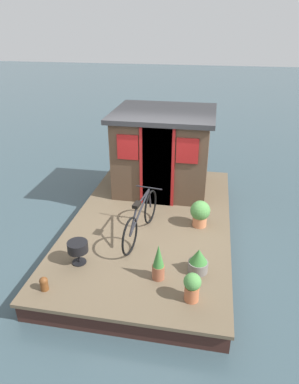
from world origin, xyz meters
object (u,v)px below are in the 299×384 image
at_px(bicycle, 141,219).
at_px(potted_plant_lavender, 192,286).
at_px(potted_plant_sage, 158,263).
at_px(potted_plant_thyme, 200,213).
at_px(charcoal_grill, 78,248).
at_px(mooring_bollard, 44,283).
at_px(houseboat_cabin, 163,150).
at_px(potted_plant_basil, 198,261).

bearing_deg(bicycle, potted_plant_lavender, -144.70).
bearing_deg(potted_plant_sage, bicycle, 24.50).
xyz_separation_m(bicycle, potted_plant_thyme, (0.56, -1.03, -0.09)).
distance_m(potted_plant_thyme, potted_plant_sage, 1.73).
height_order(potted_plant_thyme, charcoal_grill, potted_plant_thyme).
bearing_deg(mooring_bollard, potted_plant_lavender, -85.00).
bearing_deg(houseboat_cabin, potted_plant_thyme, -149.26).
bearing_deg(potted_plant_sage, potted_plant_thyme, -18.03).
bearing_deg(potted_plant_thyme, charcoal_grill, 128.93).
bearing_deg(potted_plant_lavender, mooring_bollard, 95.00).
xyz_separation_m(houseboat_cabin, potted_plant_sage, (-3.25, -0.42, -0.62)).
relative_size(bicycle, potted_plant_thyme, 3.30).
height_order(potted_plant_basil, potted_plant_sage, potted_plant_sage).
bearing_deg(potted_plant_basil, potted_plant_thyme, 2.13).
height_order(houseboat_cabin, potted_plant_sage, houseboat_cabin).
distance_m(houseboat_cabin, charcoal_grill, 3.30).
height_order(houseboat_cabin, potted_plant_thyme, houseboat_cabin).
xyz_separation_m(potted_plant_thyme, potted_plant_sage, (-1.65, 0.54, 0.01)).
xyz_separation_m(houseboat_cabin, potted_plant_thyme, (-1.60, -0.95, -0.63)).
relative_size(potted_plant_sage, mooring_bollard, 2.75).
distance_m(potted_plant_basil, mooring_bollard, 2.35).
relative_size(houseboat_cabin, potted_plant_thyme, 4.26).
relative_size(houseboat_cabin, mooring_bollard, 10.02).
xyz_separation_m(potted_plant_sage, charcoal_grill, (0.14, 1.33, 0.00)).
relative_size(potted_plant_thyme, mooring_bollard, 2.35).
height_order(potted_plant_sage, charcoal_grill, potted_plant_sage).
bearing_deg(bicycle, charcoal_grill, 138.58).
relative_size(potted_plant_thyme, potted_plant_basil, 1.27).
height_order(potted_plant_lavender, potted_plant_thyme, potted_plant_thyme).
relative_size(bicycle, mooring_bollard, 7.76).
distance_m(potted_plant_sage, mooring_bollard, 1.71).
height_order(bicycle, mooring_bollard, bicycle).
xyz_separation_m(houseboat_cabin, bicycle, (-2.16, 0.08, -0.54)).
relative_size(potted_plant_lavender, charcoal_grill, 1.13).
relative_size(potted_plant_lavender, potted_plant_basil, 1.09).
relative_size(bicycle, potted_plant_sage, 2.83).
bearing_deg(bicycle, houseboat_cabin, -2.06).
height_order(houseboat_cabin, potted_plant_lavender, houseboat_cabin).
bearing_deg(potted_plant_lavender, potted_plant_basil, -4.58).
distance_m(bicycle, potted_plant_basil, 1.36).
distance_m(bicycle, potted_plant_lavender, 1.79).
xyz_separation_m(potted_plant_basil, mooring_bollard, (-0.83, 2.19, -0.08)).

